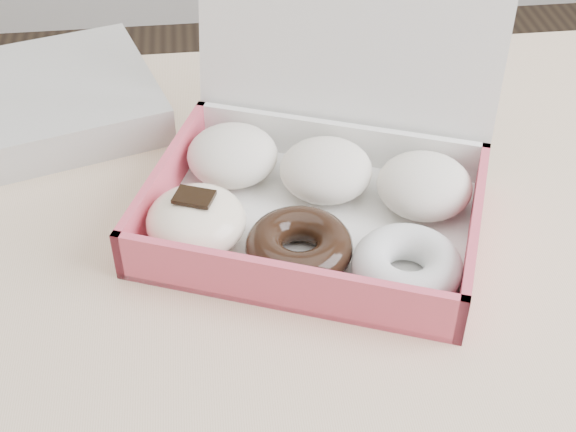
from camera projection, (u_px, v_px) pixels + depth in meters
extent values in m
cube|color=#D2B38A|center=(193.00, 282.00, 0.74)|extent=(1.20, 0.80, 0.04)
cylinder|color=#D2B38A|center=(546.00, 267.00, 1.29)|extent=(0.05, 0.05, 0.71)
cube|color=white|center=(313.00, 226.00, 0.76)|extent=(0.36, 0.32, 0.01)
cube|color=#DA4B5F|center=(283.00, 287.00, 0.67)|extent=(0.29, 0.12, 0.05)
cube|color=white|center=(338.00, 144.00, 0.83)|extent=(0.29, 0.12, 0.05)
cube|color=#DA4B5F|center=(165.00, 183.00, 0.78)|extent=(0.09, 0.21, 0.05)
cube|color=#DA4B5F|center=(473.00, 235.00, 0.72)|extent=(0.09, 0.21, 0.05)
cube|color=white|center=(346.00, 60.00, 0.79)|extent=(0.30, 0.15, 0.22)
ellipsoid|color=silver|center=(232.00, 155.00, 0.80)|extent=(0.12, 0.12, 0.05)
ellipsoid|color=silver|center=(326.00, 170.00, 0.78)|extent=(0.12, 0.12, 0.05)
ellipsoid|color=silver|center=(424.00, 185.00, 0.76)|extent=(0.12, 0.12, 0.05)
ellipsoid|color=#FFEAC7|center=(196.00, 221.00, 0.72)|extent=(0.12, 0.12, 0.05)
cube|color=black|center=(194.00, 197.00, 0.71)|extent=(0.04, 0.04, 0.00)
torus|color=black|center=(299.00, 246.00, 0.71)|extent=(0.13, 0.13, 0.03)
torus|color=silver|center=(407.00, 266.00, 0.69)|extent=(0.13, 0.13, 0.03)
cube|color=beige|center=(29.00, 104.00, 0.89)|extent=(0.32, 0.29, 0.04)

